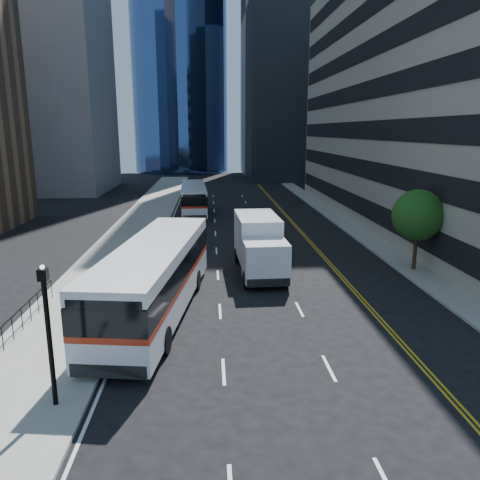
{
  "coord_description": "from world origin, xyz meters",
  "views": [
    {
      "loc": [
        -3.9,
        -19.88,
        8.79
      ],
      "look_at": [
        -2.27,
        5.55,
        2.8
      ],
      "focal_mm": 35.0,
      "sensor_mm": 36.0,
      "label": 1
    }
  ],
  "objects_px": {
    "lamp_post": "(48,330)",
    "bus_rear": "(194,198)",
    "box_truck": "(259,244)",
    "bus_front": "(155,276)",
    "street_tree": "(418,215)"
  },
  "relations": [
    {
      "from": "lamp_post",
      "to": "bus_rear",
      "type": "distance_m",
      "value": 37.03
    },
    {
      "from": "bus_rear",
      "to": "box_truck",
      "type": "relative_size",
      "value": 1.59
    },
    {
      "from": "box_truck",
      "to": "bus_rear",
      "type": "bearing_deg",
      "value": 100.04
    },
    {
      "from": "street_tree",
      "to": "bus_rear",
      "type": "relative_size",
      "value": 0.43
    },
    {
      "from": "lamp_post",
      "to": "bus_front",
      "type": "height_order",
      "value": "lamp_post"
    },
    {
      "from": "bus_front",
      "to": "lamp_post",
      "type": "bearing_deg",
      "value": -99.1
    },
    {
      "from": "bus_rear",
      "to": "box_truck",
      "type": "distance_m",
      "value": 23.03
    },
    {
      "from": "lamp_post",
      "to": "box_truck",
      "type": "distance_m",
      "value": 16.5
    },
    {
      "from": "lamp_post",
      "to": "bus_rear",
      "type": "xyz_separation_m",
      "value": [
        3.28,
        36.87,
        -1.07
      ]
    },
    {
      "from": "box_truck",
      "to": "bus_front",
      "type": "bearing_deg",
      "value": -133.46
    },
    {
      "from": "lamp_post",
      "to": "street_tree",
      "type": "bearing_deg",
      "value": 37.87
    },
    {
      "from": "street_tree",
      "to": "box_truck",
      "type": "xyz_separation_m",
      "value": [
        -9.89,
        0.35,
        -1.78
      ]
    },
    {
      "from": "bus_front",
      "to": "box_truck",
      "type": "distance_m",
      "value": 8.63
    },
    {
      "from": "bus_front",
      "to": "box_truck",
      "type": "relative_size",
      "value": 1.88
    },
    {
      "from": "lamp_post",
      "to": "bus_front",
      "type": "bearing_deg",
      "value": 73.06
    }
  ]
}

